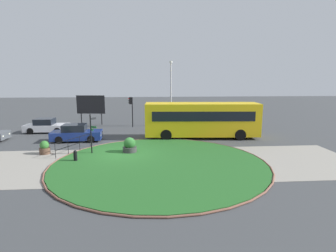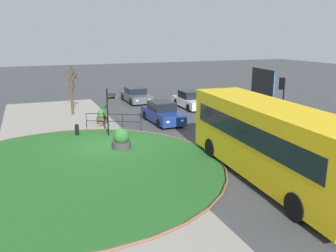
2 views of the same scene
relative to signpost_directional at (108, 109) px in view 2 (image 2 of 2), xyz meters
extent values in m
plane|color=#3D3F42|center=(2.22, -0.33, -1.74)|extent=(120.00, 120.00, 0.00)
cube|color=gray|center=(2.22, -2.54, -1.73)|extent=(32.00, 7.58, 0.02)
cylinder|color=#235B23|center=(4.86, -2.69, -1.69)|extent=(13.87, 13.87, 0.10)
torus|color=brown|center=(4.86, -2.69, -1.68)|extent=(14.18, 14.18, 0.11)
cylinder|color=black|center=(-0.04, -0.01, -0.28)|extent=(0.09, 0.09, 2.92)
sphere|color=black|center=(-0.04, -0.01, 1.23)|extent=(0.10, 0.10, 0.10)
cube|color=black|center=(0.13, 0.24, 0.90)|extent=(0.32, 0.45, 0.15)
cube|color=black|center=(-0.08, 0.26, 0.66)|extent=(0.11, 0.45, 0.15)
cube|color=#195128|center=(0.21, -0.14, 0.33)|extent=(0.43, 0.24, 0.15)
cube|color=#195128|center=(0.10, -0.26, 0.16)|extent=(0.26, 0.44, 0.15)
cylinder|color=black|center=(-0.77, -1.81, -1.41)|extent=(0.25, 0.25, 0.65)
sphere|color=black|center=(-0.77, -1.81, -1.04)|extent=(0.23, 0.23, 0.23)
cube|color=black|center=(-1.49, 0.66, -0.66)|extent=(1.74, 3.27, 0.03)
cube|color=black|center=(-1.49, 0.66, -1.15)|extent=(1.74, 3.27, 0.03)
cylinder|color=black|center=(-0.63, 2.28, -1.20)|extent=(0.04, 0.04, 1.07)
cylinder|color=black|center=(-1.21, 1.20, -1.20)|extent=(0.04, 0.04, 1.07)
cylinder|color=black|center=(-1.78, 0.12, -1.20)|extent=(0.04, 0.04, 1.07)
cylinder|color=black|center=(-2.35, -0.97, -1.20)|extent=(0.04, 0.04, 1.07)
cube|color=yellow|center=(9.16, 4.94, 0.03)|extent=(10.60, 3.11, 2.99)
cube|color=black|center=(9.23, 6.18, 0.45)|extent=(9.19, 0.60, 0.88)
cube|color=black|center=(9.08, 3.70, 0.45)|extent=(9.19, 0.60, 0.88)
cylinder|color=black|center=(12.43, 3.60, -1.24)|extent=(1.02, 0.36, 1.00)
cylinder|color=black|center=(5.89, 6.28, -1.24)|extent=(1.02, 0.36, 1.00)
cylinder|color=black|center=(5.74, 4.02, -1.24)|extent=(1.02, 0.36, 1.00)
cube|color=navy|center=(-2.20, 4.39, -1.19)|extent=(4.38, 1.88, 0.73)
cube|color=black|center=(-2.38, 4.38, -0.53)|extent=(2.02, 1.59, 0.60)
cube|color=#EAEACC|center=(-0.05, 4.98, -1.16)|extent=(0.03, 0.20, 0.12)
cube|color=#EAEACC|center=(-0.02, 3.94, -1.16)|extent=(0.03, 0.20, 0.12)
cylinder|color=black|center=(-0.89, 5.22, -1.42)|extent=(0.65, 0.24, 0.64)
cylinder|color=black|center=(-0.84, 3.64, -1.42)|extent=(0.65, 0.24, 0.64)
cylinder|color=black|center=(-3.57, 5.13, -1.42)|extent=(0.65, 0.24, 0.64)
cylinder|color=black|center=(-3.52, 3.56, -1.42)|extent=(0.65, 0.24, 0.64)
cube|color=#474C51|center=(-10.67, 4.97, -1.24)|extent=(4.25, 1.93, 0.64)
cube|color=black|center=(-10.84, 4.96, -0.66)|extent=(1.90, 1.68, 0.53)
cube|color=#EAEACC|center=(-8.56, 5.56, -1.21)|extent=(0.02, 0.20, 0.12)
cube|color=#EAEACC|center=(-8.54, 4.43, -1.21)|extent=(0.02, 0.20, 0.12)
cylinder|color=black|center=(-9.37, 5.84, -1.42)|extent=(0.64, 0.23, 0.64)
cylinder|color=black|center=(-9.35, 4.12, -1.42)|extent=(0.64, 0.23, 0.64)
cylinder|color=black|center=(-11.99, 5.81, -1.42)|extent=(0.64, 0.23, 0.64)
cylinder|color=black|center=(-11.97, 4.09, -1.42)|extent=(0.64, 0.23, 0.64)
cube|color=silver|center=(-6.30, 8.62, -1.23)|extent=(4.26, 1.89, 0.66)
cube|color=black|center=(-6.47, 8.62, -0.59)|extent=(1.79, 1.66, 0.62)
cube|color=#EAEACC|center=(-4.16, 9.18, -1.20)|extent=(0.02, 0.20, 0.12)
cube|color=#EAEACC|center=(-4.17, 8.05, -1.20)|extent=(0.02, 0.20, 0.12)
cylinder|color=black|center=(-4.98, 9.48, -1.42)|extent=(0.64, 0.22, 0.64)
cylinder|color=black|center=(-4.98, 7.76, -1.42)|extent=(0.64, 0.22, 0.64)
cylinder|color=black|center=(-7.62, 9.49, -1.42)|extent=(0.64, 0.22, 0.64)
cylinder|color=black|center=(-7.62, 7.76, -1.42)|extent=(0.64, 0.22, 0.64)
cylinder|color=black|center=(2.38, 11.12, -0.03)|extent=(0.11, 0.11, 3.41)
cube|color=black|center=(2.18, 11.08, 1.28)|extent=(0.31, 0.31, 0.78)
sphere|color=red|center=(2.03, 11.05, 1.53)|extent=(0.16, 0.16, 0.16)
sphere|color=black|center=(2.03, 11.05, 1.28)|extent=(0.16, 0.16, 0.16)
sphere|color=black|center=(2.03, 11.05, 1.04)|extent=(0.16, 0.16, 0.16)
cylinder|color=black|center=(-3.89, 13.34, -0.53)|extent=(0.12, 0.12, 2.41)
cylinder|color=black|center=(-1.42, 13.04, -0.53)|extent=(0.12, 0.12, 2.41)
cube|color=#1E66B2|center=(-2.65, 13.19, 0.68)|extent=(3.31, 0.51, 2.08)
cube|color=black|center=(-2.66, 13.12, 0.68)|extent=(3.40, 0.43, 2.18)
cylinder|color=brown|center=(-3.53, 0.31, -1.50)|extent=(0.76, 0.76, 0.47)
sphere|color=#33702D|center=(-3.53, 0.31, -1.05)|extent=(0.65, 0.65, 0.65)
cylinder|color=#383838|center=(2.74, 0.10, -1.50)|extent=(1.03, 1.03, 0.47)
sphere|color=#286028|center=(2.74, 0.10, -0.98)|extent=(0.88, 0.88, 0.88)
cylinder|color=#423323|center=(-7.35, -1.25, -0.17)|extent=(0.20, 0.20, 3.14)
cylinder|color=#423323|center=(-7.77, -1.54, 1.53)|extent=(0.68, 0.93, 0.67)
cylinder|color=#423323|center=(-7.69, -1.06, 0.86)|extent=(0.50, 0.80, 1.26)
cylinder|color=#423323|center=(-7.06, -0.99, 1.56)|extent=(0.64, 0.70, 1.23)
cylinder|color=#423323|center=(-7.58, -1.11, 1.32)|extent=(0.39, 0.58, 0.95)
cylinder|color=#423323|center=(-7.39, -1.06, 0.42)|extent=(0.47, 0.17, 0.80)
camera|label=1|loc=(4.13, -19.81, 3.87)|focal=29.04mm
camera|label=2|loc=(20.86, -4.39, 4.32)|focal=37.85mm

